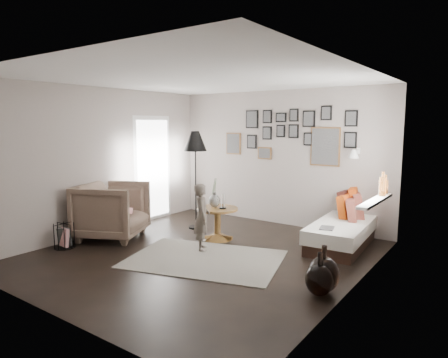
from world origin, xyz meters
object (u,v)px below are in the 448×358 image
Objects in this scene: magazine_basket at (64,236)px; demijohn_large at (323,274)px; armchair at (112,211)px; daybed at (344,228)px; floor_lamp at (195,145)px; pedestal_table at (217,225)px; child at (202,217)px; demijohn_small at (319,279)px; vase at (214,198)px.

magazine_basket is 4.07m from demijohn_large.
demijohn_large is (3.81, -0.03, -0.27)m from armchair.
floor_lamp is (-2.64, -0.57, 1.30)m from daybed.
daybed reaches higher than pedestal_table.
child is (1.86, 1.18, 0.33)m from magazine_basket.
demijohn_small is at bearing -118.53° from armchair.
demijohn_large is 2.20m from child.
pedestal_table is at bearing 46.78° from magazine_basket.
daybed is 3.68× the size of demijohn_small.
armchair is 0.88m from magazine_basket.
pedestal_table is 0.37× the size of daybed.
floor_lamp is 3.27× the size of demijohn_large.
demijohn_large is at bearing -24.14° from pedestal_table.
demijohn_large is (2.38, -1.05, -0.48)m from vase.
daybed is at bearing -86.63° from armchair.
demijohn_small is (0.00, -0.12, -0.02)m from demijohn_large.
pedestal_table is 0.45m from vase.
child reaches higher than pedestal_table.
vase is at bearing 156.18° from demijohn_large.
child is at bearing -69.54° from vase.
floor_lamp reaches higher than pedestal_table.
vase is 0.27× the size of daybed.
armchair reaches higher than daybed.
floor_lamp reaches higher than magazine_basket.
vase reaches higher than armchair.
pedestal_table is at bearing 153.42° from demijohn_small.
vase is 0.47× the size of armchair.
pedestal_table reaches higher than magazine_basket.
vase is (-0.08, 0.02, 0.45)m from pedestal_table.
vase is at bearing 153.81° from demijohn_small.
child is at bearing -141.88° from daybed.
vase is at bearing -80.80° from armchair.
armchair is 1.71m from child.
pedestal_table is 0.66× the size of armchair.
magazine_basket is (-3.57, -2.73, -0.08)m from daybed.
armchair is at bearing 61.09° from child.
floor_lamp is 3.63m from demijohn_large.
daybed is at bearing 12.26° from floor_lamp.
armchair is at bearing -144.59° from vase.
demijohn_large is at bearing -142.43° from child.
vase is 2.20m from daybed.
pedestal_table is 1.57m from floor_lamp.
pedestal_table is 2.09m from daybed.
magazine_basket is (-0.93, -2.16, -1.38)m from floor_lamp.
floor_lamp is at bearing -171.64° from daybed.
daybed is 3.90m from armchair.
demijohn_large is (3.07, -1.38, -1.36)m from floor_lamp.
daybed is 3.00m from floor_lamp.
floor_lamp reaches higher than demijohn_small.
armchair is 3.83m from demijohn_small.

